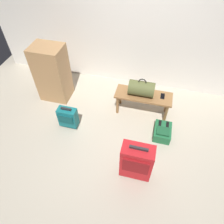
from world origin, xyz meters
name	(u,v)px	position (x,y,z in m)	size (l,w,h in m)	color
ground_plane	(121,138)	(0.00, 0.00, 0.00)	(6.60, 6.60, 0.00)	#B2A893
back_wall	(144,17)	(0.00, 1.60, 1.40)	(6.00, 0.10, 2.80)	silver
bench	(143,98)	(0.23, 0.71, 0.37)	(1.00, 0.36, 0.44)	olive
duffel_bag_olive	(142,88)	(0.18, 0.71, 0.57)	(0.44, 0.26, 0.34)	#51562D
cell_phone	(163,96)	(0.56, 0.74, 0.44)	(0.07, 0.14, 0.01)	black
suitcase_upright_red	(137,161)	(0.33, -0.57, 0.36)	(0.44, 0.25, 0.70)	red
suitcase_small_teal	(68,117)	(-0.96, 0.04, 0.24)	(0.32, 0.18, 0.46)	#14666B
backpack_green	(162,132)	(0.66, 0.24, 0.09)	(0.28, 0.38, 0.21)	#1E6038
side_cabinet	(52,73)	(-1.51, 0.75, 0.55)	(0.56, 0.44, 1.10)	#A87A4C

